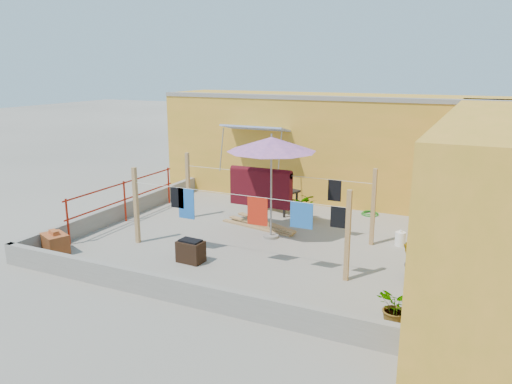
# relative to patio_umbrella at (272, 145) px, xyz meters

# --- Properties ---
(ground) EXTENTS (80.00, 80.00, 0.00)m
(ground) POSITION_rel_patio_umbrella_xyz_m (-0.19, -0.25, -2.26)
(ground) COLOR #9E998E
(ground) RESTS_ON ground
(wall_back) EXTENTS (11.00, 3.27, 3.21)m
(wall_back) POSITION_rel_patio_umbrella_xyz_m (0.31, 4.44, -0.65)
(wall_back) COLOR gold
(wall_back) RESTS_ON ground
(wall_right) EXTENTS (2.40, 9.00, 3.20)m
(wall_right) POSITION_rel_patio_umbrella_xyz_m (5.01, -0.25, -0.66)
(wall_right) COLOR gold
(wall_right) RESTS_ON ground
(parapet_front) EXTENTS (8.30, 0.16, 0.44)m
(parapet_front) POSITION_rel_patio_umbrella_xyz_m (-0.19, -3.83, -2.04)
(parapet_front) COLOR gray
(parapet_front) RESTS_ON ground
(parapet_left) EXTENTS (0.16, 7.30, 0.44)m
(parapet_left) POSITION_rel_patio_umbrella_xyz_m (-4.27, -0.25, -2.04)
(parapet_left) COLOR gray
(parapet_left) RESTS_ON ground
(red_railing) EXTENTS (0.05, 4.20, 1.10)m
(red_railing) POSITION_rel_patio_umbrella_xyz_m (-4.04, -0.45, -1.54)
(red_railing) COLOR maroon
(red_railing) RESTS_ON ground
(clothesline_rig) EXTENTS (5.09, 2.35, 1.80)m
(clothesline_rig) POSITION_rel_patio_umbrella_xyz_m (-0.43, 0.28, -1.23)
(clothesline_rig) COLOR tan
(clothesline_rig) RESTS_ON ground
(patio_umbrella) EXTENTS (2.44, 2.44, 2.52)m
(patio_umbrella) POSITION_rel_patio_umbrella_xyz_m (0.00, 0.00, 0.00)
(patio_umbrella) COLOR gray
(patio_umbrella) RESTS_ON ground
(outdoor_table) EXTENTS (1.56, 1.07, 0.67)m
(outdoor_table) POSITION_rel_patio_umbrella_xyz_m (-0.86, 2.13, -1.66)
(outdoor_table) COLOR black
(outdoor_table) RESTS_ON ground
(brick_stack) EXTENTS (0.74, 0.65, 0.53)m
(brick_stack) POSITION_rel_patio_umbrella_xyz_m (-3.89, -3.01, -2.03)
(brick_stack) COLOR #B15A28
(brick_stack) RESTS_ON ground
(lumber_pile) EXTENTS (2.22, 1.04, 0.14)m
(lumber_pile) POSITION_rel_patio_umbrella_xyz_m (-0.54, 0.60, -2.19)
(lumber_pile) COLOR tan
(lumber_pile) RESTS_ON ground
(brazier) EXTENTS (0.57, 0.40, 0.49)m
(brazier) POSITION_rel_patio_umbrella_xyz_m (-0.91, -2.14, -2.02)
(brazier) COLOR black
(brazier) RESTS_ON ground
(white_basin) EXTENTS (0.47, 0.47, 0.08)m
(white_basin) POSITION_rel_patio_umbrella_xyz_m (-0.43, -3.45, -2.22)
(white_basin) COLOR white
(white_basin) RESTS_ON ground
(water_jug_a) EXTENTS (0.23, 0.23, 0.37)m
(water_jug_a) POSITION_rel_patio_umbrella_xyz_m (3.51, 1.28, -2.10)
(water_jug_a) COLOR white
(water_jug_a) RESTS_ON ground
(water_jug_b) EXTENTS (0.24, 0.24, 0.38)m
(water_jug_b) POSITION_rel_patio_umbrella_xyz_m (2.93, 0.76, -2.10)
(water_jug_b) COLOR white
(water_jug_b) RESTS_ON ground
(green_hose) EXTENTS (0.49, 0.49, 0.07)m
(green_hose) POSITION_rel_patio_umbrella_xyz_m (1.74, 2.95, -2.23)
(green_hose) COLOR #1C7D1B
(green_hose) RESTS_ON ground
(plant_back_a) EXTENTS (0.71, 0.63, 0.76)m
(plant_back_a) POSITION_rel_patio_umbrella_xyz_m (0.27, 1.70, -1.88)
(plant_back_a) COLOR #255C1A
(plant_back_a) RESTS_ON ground
(plant_back_b) EXTENTS (0.37, 0.37, 0.59)m
(plant_back_b) POSITION_rel_patio_umbrella_xyz_m (3.43, 2.95, -1.97)
(plant_back_b) COLOR #255C1A
(plant_back_b) RESTS_ON ground
(plant_right_a) EXTENTS (0.44, 0.33, 0.77)m
(plant_right_a) POSITION_rel_patio_umbrella_xyz_m (3.51, 1.33, -1.88)
(plant_right_a) COLOR #255C1A
(plant_right_a) RESTS_ON ground
(plant_right_b) EXTENTS (0.52, 0.53, 0.75)m
(plant_right_b) POSITION_rel_patio_umbrella_xyz_m (3.45, -1.13, -1.89)
(plant_right_b) COLOR #255C1A
(plant_right_b) RESTS_ON ground
(plant_right_c) EXTENTS (0.78, 0.77, 0.65)m
(plant_right_c) POSITION_rel_patio_umbrella_xyz_m (3.51, -3.08, -1.94)
(plant_right_c) COLOR #255C1A
(plant_right_c) RESTS_ON ground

